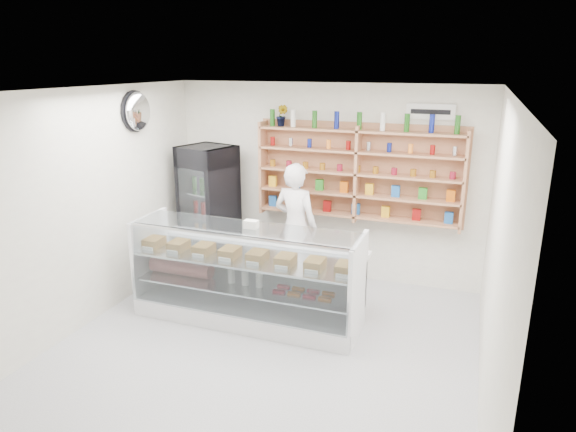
% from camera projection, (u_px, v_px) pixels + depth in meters
% --- Properties ---
extents(room, '(5.00, 5.00, 5.00)m').
position_uv_depth(room, '(256.00, 234.00, 5.16)').
color(room, '#BAB9BF').
rests_on(room, ground).
extents(display_counter, '(2.78, 0.83, 1.21)m').
position_uv_depth(display_counter, '(248.00, 293.00, 6.30)').
color(display_counter, white).
rests_on(display_counter, floor).
extents(shop_worker, '(0.72, 0.54, 1.78)m').
position_uv_depth(shop_worker, '(296.00, 226.00, 7.08)').
color(shop_worker, white).
rests_on(shop_worker, floor).
extents(drinks_cooler, '(0.85, 0.83, 1.91)m').
position_uv_depth(drinks_cooler, '(209.00, 210.00, 7.61)').
color(drinks_cooler, black).
rests_on(drinks_cooler, floor).
extents(wall_shelving, '(2.84, 0.28, 1.33)m').
position_uv_depth(wall_shelving, '(357.00, 174.00, 7.04)').
color(wall_shelving, '#AE7452').
rests_on(wall_shelving, back_wall).
extents(potted_plant, '(0.18, 0.15, 0.30)m').
position_uv_depth(potted_plant, '(282.00, 115.00, 7.19)').
color(potted_plant, '#1E6626').
rests_on(potted_plant, wall_shelving).
extents(security_mirror, '(0.15, 0.50, 0.50)m').
position_uv_depth(security_mirror, '(138.00, 111.00, 6.65)').
color(security_mirror, silver).
rests_on(security_mirror, left_wall).
extents(wall_sign, '(0.62, 0.03, 0.20)m').
position_uv_depth(wall_sign, '(431.00, 112.00, 6.61)').
color(wall_sign, white).
rests_on(wall_sign, back_wall).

